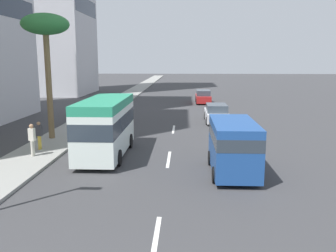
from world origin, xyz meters
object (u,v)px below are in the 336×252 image
(car_lead, at_px, (203,97))
(car_second, at_px, (216,113))
(pedestrian_near_lamp, at_px, (32,138))
(pedestrian_mid_block, at_px, (39,134))
(palm_tree, at_px, (46,29))
(minibus_fourth, at_px, (106,125))
(van_third, at_px, (233,144))

(car_lead, relative_size, car_second, 0.98)
(car_second, bearing_deg, pedestrian_near_lamp, 138.01)
(pedestrian_mid_block, distance_m, palm_tree, 6.93)
(pedestrian_mid_block, xyz_separation_m, palm_tree, (3.08, 0.42, 6.19))
(pedestrian_near_lamp, distance_m, pedestrian_mid_block, 1.51)
(minibus_fourth, relative_size, pedestrian_mid_block, 4.09)
(van_third, height_order, minibus_fourth, minibus_fourth)
(minibus_fourth, bearing_deg, palm_tree, -129.78)
(van_third, bearing_deg, palm_tree, 59.26)
(pedestrian_near_lamp, bearing_deg, car_lead, -101.86)
(car_second, distance_m, palm_tree, 15.35)
(car_lead, bearing_deg, van_third, -179.96)
(van_third, relative_size, minibus_fourth, 0.69)
(minibus_fourth, distance_m, pedestrian_mid_block, 4.20)
(car_lead, bearing_deg, pedestrian_near_lamp, 157.76)
(pedestrian_mid_block, bearing_deg, pedestrian_near_lamp, -77.15)
(van_third, bearing_deg, pedestrian_near_lamp, 78.86)
(car_second, xyz_separation_m, palm_tree, (-7.63, 11.62, 6.50))
(car_second, xyz_separation_m, pedestrian_mid_block, (-10.71, 11.20, 0.31))
(pedestrian_mid_block, height_order, palm_tree, palm_tree)
(palm_tree, bearing_deg, car_second, -56.72)
(minibus_fourth, relative_size, palm_tree, 0.83)
(pedestrian_mid_block, bearing_deg, van_third, -13.82)
(car_lead, height_order, pedestrian_near_lamp, pedestrian_near_lamp)
(minibus_fourth, bearing_deg, car_second, 148.00)
(car_lead, bearing_deg, pedestrian_mid_block, 156.10)
(van_third, bearing_deg, minibus_fourth, 66.55)
(van_third, bearing_deg, car_lead, 0.04)
(car_second, bearing_deg, car_lead, 1.97)
(van_third, height_order, palm_tree, palm_tree)
(van_third, relative_size, pedestrian_near_lamp, 2.61)
(car_second, relative_size, pedestrian_near_lamp, 2.67)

